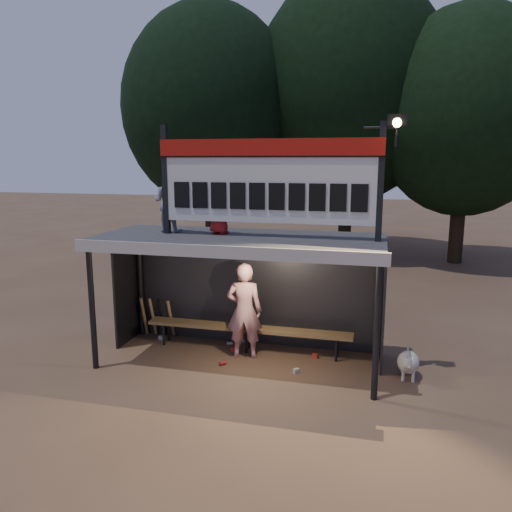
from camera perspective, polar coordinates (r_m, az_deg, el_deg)
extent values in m
plane|color=brown|center=(9.32, -1.83, -11.95)|extent=(80.00, 80.00, 0.00)
imported|color=silver|center=(9.23, -1.34, -6.25)|extent=(0.70, 0.50, 1.80)
imported|color=gray|center=(9.27, -10.04, 6.15)|extent=(0.54, 0.43, 1.11)
imported|color=#A31A19|center=(8.90, -4.19, 5.56)|extent=(0.54, 0.46, 0.95)
cube|color=#38383A|center=(8.69, -1.92, 1.91)|extent=(5.00, 2.00, 0.12)
cube|color=beige|center=(7.74, -4.01, 0.46)|extent=(5.10, 0.06, 0.20)
cylinder|color=black|center=(9.13, -18.22, -5.68)|extent=(0.10, 0.10, 2.20)
cylinder|color=black|center=(7.77, 13.65, -8.34)|extent=(0.10, 0.10, 2.20)
cylinder|color=black|center=(10.63, -13.06, -3.09)|extent=(0.10, 0.10, 2.20)
cylinder|color=black|center=(9.49, 13.80, -4.81)|extent=(0.10, 0.10, 2.20)
cube|color=black|center=(9.88, -0.27, -3.86)|extent=(5.00, 0.04, 2.20)
cube|color=black|center=(10.33, -14.56, -3.56)|extent=(0.04, 1.00, 2.20)
cube|color=black|center=(9.11, 14.40, -5.51)|extent=(0.04, 1.00, 2.20)
cylinder|color=black|center=(9.66, -0.28, 2.17)|extent=(5.00, 0.06, 0.06)
cube|color=black|center=(9.06, -10.29, 8.53)|extent=(0.10, 0.10, 1.90)
cube|color=black|center=(8.26, 14.07, 8.16)|extent=(0.10, 0.10, 1.90)
cube|color=silver|center=(8.47, 1.32, 8.54)|extent=(3.80, 0.08, 1.40)
cube|color=#A7140B|center=(8.42, 1.26, 12.34)|extent=(3.80, 0.04, 0.28)
cube|color=black|center=(8.41, 1.25, 11.32)|extent=(3.80, 0.02, 0.03)
cube|color=black|center=(8.90, -8.48, 6.93)|extent=(0.27, 0.03, 0.45)
cube|color=black|center=(8.78, -6.41, 6.92)|extent=(0.27, 0.03, 0.45)
cube|color=black|center=(8.66, -4.29, 6.91)|extent=(0.27, 0.03, 0.45)
cube|color=black|center=(8.56, -2.12, 6.88)|extent=(0.27, 0.03, 0.45)
cube|color=black|center=(8.47, 0.11, 6.85)|extent=(0.27, 0.03, 0.45)
cube|color=black|center=(8.40, 2.37, 6.80)|extent=(0.27, 0.03, 0.45)
cube|color=black|center=(8.34, 4.68, 6.75)|extent=(0.27, 0.03, 0.45)
cube|color=black|center=(8.29, 7.01, 6.68)|extent=(0.27, 0.03, 0.45)
cube|color=black|center=(8.25, 9.37, 6.59)|extent=(0.27, 0.03, 0.45)
cube|color=black|center=(8.23, 11.74, 6.50)|extent=(0.27, 0.03, 0.45)
cylinder|color=black|center=(8.26, 13.99, 14.06)|extent=(0.50, 0.04, 0.04)
cylinder|color=black|center=(8.26, 15.72, 12.94)|extent=(0.04, 0.04, 0.30)
cube|color=black|center=(8.22, 15.82, 14.69)|extent=(0.30, 0.22, 0.18)
sphere|color=#FFD88C|center=(8.13, 15.82, 14.46)|extent=(0.14, 0.14, 0.14)
cube|color=olive|center=(9.65, -0.94, -8.26)|extent=(4.00, 0.35, 0.06)
cylinder|color=black|center=(10.18, -10.51, -8.76)|extent=(0.05, 0.05, 0.45)
cylinder|color=black|center=(10.38, -9.96, -8.34)|extent=(0.05, 0.05, 0.45)
cylinder|color=black|center=(9.62, -1.13, -9.75)|extent=(0.05, 0.05, 0.45)
cylinder|color=black|center=(9.84, -0.75, -9.27)|extent=(0.05, 0.05, 0.45)
cylinder|color=black|center=(9.35, 9.15, -10.53)|extent=(0.05, 0.05, 0.45)
cylinder|color=black|center=(9.57, 9.28, -10.02)|extent=(0.05, 0.05, 0.45)
cylinder|color=black|center=(19.41, -5.11, 5.72)|extent=(0.50, 0.50, 3.74)
ellipsoid|color=black|center=(19.43, -5.30, 16.52)|extent=(6.46, 6.46, 7.48)
cylinder|color=black|center=(19.86, 10.20, 6.34)|extent=(0.50, 0.50, 4.18)
ellipsoid|color=black|center=(19.96, 10.61, 18.11)|extent=(7.22, 7.22, 8.36)
cylinder|color=#2E2114|center=(19.02, 22.08, 4.52)|extent=(0.50, 0.50, 3.52)
ellipsoid|color=black|center=(19.00, 22.84, 14.88)|extent=(6.08, 6.08, 7.04)
ellipsoid|color=beige|center=(8.98, 17.00, -11.51)|extent=(0.36, 0.58, 0.36)
sphere|color=silver|center=(8.68, 17.12, -11.66)|extent=(0.22, 0.22, 0.22)
cone|color=#EDE2C9|center=(8.60, 17.14, -12.03)|extent=(0.10, 0.10, 0.10)
cone|color=beige|center=(8.62, 16.82, -11.08)|extent=(0.06, 0.06, 0.07)
cone|color=silver|center=(8.63, 17.50, -11.10)|extent=(0.06, 0.06, 0.07)
cylinder|color=silver|center=(8.87, 16.46, -13.00)|extent=(0.05, 0.05, 0.18)
cylinder|color=silver|center=(8.88, 17.52, -13.04)|extent=(0.05, 0.05, 0.18)
cylinder|color=white|center=(9.21, 16.38, -12.11)|extent=(0.05, 0.05, 0.18)
cylinder|color=beige|center=(9.22, 17.39, -12.14)|extent=(0.05, 0.05, 0.18)
cylinder|color=silver|center=(9.23, 16.94, -10.41)|extent=(0.04, 0.16, 0.14)
cylinder|color=olive|center=(10.70, -12.67, -6.70)|extent=(0.08, 0.27, 0.84)
cylinder|color=#9F7D4A|center=(10.61, -11.70, -6.81)|extent=(0.07, 0.30, 0.83)
cylinder|color=black|center=(10.53, -10.71, -6.91)|extent=(0.09, 0.33, 0.83)
cylinder|color=#A67B4D|center=(10.45, -9.71, -7.02)|extent=(0.08, 0.35, 0.82)
cube|color=#AA281D|center=(9.51, 6.74, -11.27)|extent=(0.10, 0.07, 0.08)
cylinder|color=silver|center=(10.08, -3.02, -9.94)|extent=(0.13, 0.09, 0.07)
cube|color=beige|center=(8.86, 4.62, -12.96)|extent=(0.12, 0.12, 0.08)
cylinder|color=red|center=(9.17, -3.81, -12.13)|extent=(0.13, 0.13, 0.07)
cube|color=#AFAFB4|center=(10.53, -10.79, -9.16)|extent=(0.10, 0.07, 0.08)
cylinder|color=beige|center=(10.13, -1.63, -9.81)|extent=(0.11, 0.14, 0.07)
cube|color=red|center=(9.75, -2.58, -10.63)|extent=(0.10, 0.07, 0.08)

